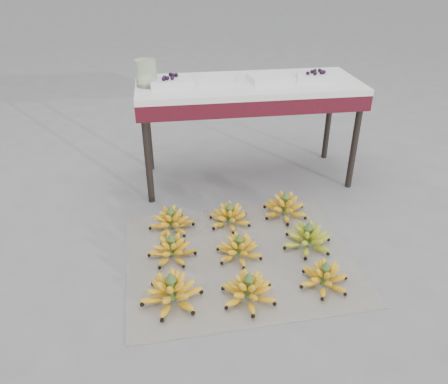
{
  "coord_description": "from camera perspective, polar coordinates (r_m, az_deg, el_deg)",
  "views": [
    {
      "loc": [
        -0.44,
        -1.98,
        1.53
      ],
      "look_at": [
        -0.11,
        0.19,
        0.28
      ],
      "focal_mm": 35.0,
      "sensor_mm": 36.0,
      "label": 1
    }
  ],
  "objects": [
    {
      "name": "tray_left",
      "position": [
        3.01,
        -0.85,
        14.46
      ],
      "size": [
        0.26,
        0.21,
        0.04
      ],
      "color": "silver",
      "rests_on": "vendor_table"
    },
    {
      "name": "bunch_front_left",
      "position": [
        2.18,
        -6.85,
        -12.8
      ],
      "size": [
        0.32,
        0.32,
        0.18
      ],
      "rotation": [
        0.0,
        0.0,
        -0.05
      ],
      "color": "yellow",
      "rests_on": "newspaper_mat"
    },
    {
      "name": "bunch_mid_left",
      "position": [
        2.45,
        -6.83,
        -7.41
      ],
      "size": [
        0.33,
        0.33,
        0.16
      ],
      "rotation": [
        0.0,
        0.0,
        -0.31
      ],
      "color": "yellow",
      "rests_on": "newspaper_mat"
    },
    {
      "name": "bunch_back_right",
      "position": [
        2.82,
        7.97,
        -1.96
      ],
      "size": [
        0.37,
        0.37,
        0.18
      ],
      "rotation": [
        0.0,
        0.0,
        0.38
      ],
      "color": "yellow",
      "rests_on": "newspaper_mat"
    },
    {
      "name": "bunch_back_center",
      "position": [
        2.71,
        0.75,
        -3.21
      ],
      "size": [
        0.29,
        0.29,
        0.16
      ],
      "rotation": [
        0.0,
        0.0,
        0.1
      ],
      "color": "yellow",
      "rests_on": "newspaper_mat"
    },
    {
      "name": "glass_jar",
      "position": [
        2.95,
        -10.13,
        15.05
      ],
      "size": [
        0.16,
        0.16,
        0.17
      ],
      "primitive_type": "cylinder",
      "rotation": [
        0.0,
        0.0,
        -0.2
      ],
      "color": "#E1F6C3",
      "rests_on": "vendor_table"
    },
    {
      "name": "newspaper_mat",
      "position": [
        2.48,
        2.04,
        -8.42
      ],
      "size": [
        1.29,
        1.1,
        0.01
      ],
      "primitive_type": "cube",
      "rotation": [
        0.0,
        0.0,
        0.04
      ],
      "color": "beige",
      "rests_on": "ground"
    },
    {
      "name": "bunch_back_left",
      "position": [
        2.68,
        -6.87,
        -3.81
      ],
      "size": [
        0.35,
        0.35,
        0.16
      ],
      "rotation": [
        0.0,
        0.0,
        -0.39
      ],
      "color": "yellow",
      "rests_on": "newspaper_mat"
    },
    {
      "name": "tray_far_right",
      "position": [
        3.13,
        11.96,
        14.58
      ],
      "size": [
        0.3,
        0.24,
        0.07
      ],
      "color": "silver",
      "rests_on": "vendor_table"
    },
    {
      "name": "bunch_front_center",
      "position": [
        2.18,
        3.22,
        -12.68
      ],
      "size": [
        0.34,
        0.34,
        0.17
      ],
      "rotation": [
        0.0,
        0.0,
        0.28
      ],
      "color": "yellow",
      "rests_on": "newspaper_mat"
    },
    {
      "name": "bunch_mid_center",
      "position": [
        2.44,
        1.98,
        -7.42
      ],
      "size": [
        0.33,
        0.33,
        0.16
      ],
      "rotation": [
        0.0,
        0.0,
        0.38
      ],
      "color": "yellow",
      "rests_on": "newspaper_mat"
    },
    {
      "name": "tray_far_left",
      "position": [
        2.96,
        -7.02,
        14.12
      ],
      "size": [
        0.3,
        0.23,
        0.07
      ],
      "color": "silver",
      "rests_on": "vendor_table"
    },
    {
      "name": "bunch_mid_right",
      "position": [
        2.55,
        10.86,
        -5.95
      ],
      "size": [
        0.36,
        0.36,
        0.17
      ],
      "rotation": [
        0.0,
        0.0,
        -0.31
      ],
      "color": "olive",
      "rests_on": "newspaper_mat"
    },
    {
      "name": "tray_right",
      "position": [
        3.04,
        6.06,
        14.53
      ],
      "size": [
        0.3,
        0.23,
        0.04
      ],
      "color": "silver",
      "rests_on": "vendor_table"
    },
    {
      "name": "bunch_front_right",
      "position": [
        2.31,
        12.99,
        -10.78
      ],
      "size": [
        0.26,
        0.26,
        0.16
      ],
      "rotation": [
        0.0,
        0.0,
        0.0
      ],
      "color": "yellow",
      "rests_on": "newspaper_mat"
    },
    {
      "name": "vendor_table",
      "position": [
        3.05,
        3.19,
        12.68
      ],
      "size": [
        1.51,
        0.6,
        0.72
      ],
      "color": "black",
      "rests_on": "ground"
    },
    {
      "name": "ground",
      "position": [
        2.54,
        3.17,
        -7.45
      ],
      "size": [
        60.0,
        60.0,
        0.0
      ],
      "primitive_type": "plane",
      "color": "slate",
      "rests_on": "ground"
    }
  ]
}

